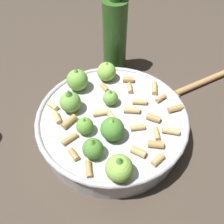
# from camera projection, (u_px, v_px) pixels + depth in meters

# --- Properties ---
(ground_plane) EXTENTS (2.40, 2.40, 0.00)m
(ground_plane) POSITION_uv_depth(u_px,v_px,m) (112.00, 132.00, 0.51)
(ground_plane) COLOR #42382D
(cooking_pan) EXTENTS (0.31, 0.31, 0.11)m
(cooking_pan) POSITION_uv_depth(u_px,v_px,m) (111.00, 122.00, 0.48)
(cooking_pan) COLOR #B7B7BC
(cooking_pan) RESTS_ON ground
(olive_oil_bottle) EXTENTS (0.06, 0.06, 0.24)m
(olive_oil_bottle) POSITION_uv_depth(u_px,v_px,m) (115.00, 36.00, 0.58)
(olive_oil_bottle) COLOR #336023
(olive_oil_bottle) RESTS_ON ground
(wooden_spoon) EXTENTS (0.22, 0.12, 0.02)m
(wooden_spoon) POSITION_uv_depth(u_px,v_px,m) (193.00, 86.00, 0.59)
(wooden_spoon) COLOR #B2844C
(wooden_spoon) RESTS_ON ground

